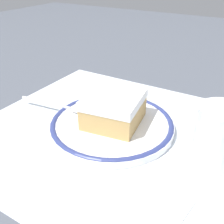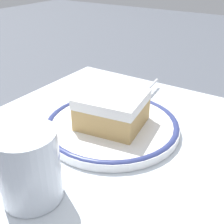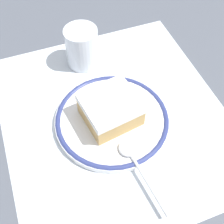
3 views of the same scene
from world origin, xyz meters
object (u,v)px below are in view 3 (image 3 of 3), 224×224
(spoon, at_px, (133,160))
(cup, at_px, (82,49))
(sugar_packet, at_px, (134,54))
(plate, at_px, (112,119))
(cake_slice, at_px, (110,109))

(spoon, xyz_separation_m, cup, (0.27, 0.01, 0.02))
(spoon, relative_size, sugar_packet, 2.97)
(plate, relative_size, spoon, 1.47)
(sugar_packet, bearing_deg, cake_slice, 143.67)
(plate, relative_size, cake_slice, 1.98)
(cup, xyz_separation_m, sugar_packet, (-0.02, -0.12, -0.03))
(spoon, bearing_deg, cup, 1.18)
(plate, height_order, cup, cup)
(spoon, relative_size, cup, 1.69)
(cup, bearing_deg, sugar_packet, -99.23)
(plate, distance_m, sugar_packet, 0.19)
(cup, bearing_deg, plate, -178.89)
(cake_slice, distance_m, spoon, 0.10)
(plate, xyz_separation_m, cake_slice, (0.00, 0.00, 0.03))
(cake_slice, height_order, cup, cup)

